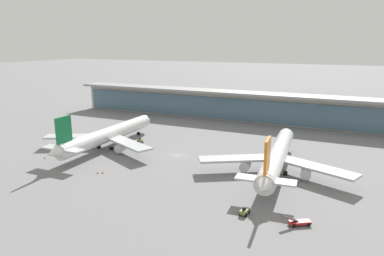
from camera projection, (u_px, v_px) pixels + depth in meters
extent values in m
plane|color=slate|center=(178.00, 155.00, 128.29)|extent=(1200.00, 1200.00, 0.00)
cylinder|color=white|center=(109.00, 134.00, 137.08)|extent=(6.33, 52.24, 5.50)
cone|color=white|center=(147.00, 120.00, 162.21)|extent=(5.47, 5.04, 5.39)
cone|color=white|center=(54.00, 153.00, 112.07)|extent=(5.05, 6.13, 4.95)
cube|color=black|center=(143.00, 119.00, 159.19)|extent=(4.16, 2.34, 0.66)
cube|color=#B7BABF|center=(76.00, 136.00, 137.73)|extent=(23.89, 16.14, 0.66)
cube|color=#B7BABF|center=(128.00, 143.00, 128.37)|extent=(24.05, 15.55, 0.66)
cylinder|color=silver|center=(82.00, 142.00, 136.56)|extent=(3.10, 4.03, 3.03)
cylinder|color=silver|center=(121.00, 148.00, 129.44)|extent=(3.10, 4.03, 3.03)
cube|color=#14703D|center=(64.00, 130.00, 114.79)|extent=(0.77, 6.65, 8.54)
cube|color=#B7BABF|center=(63.00, 149.00, 115.40)|extent=(15.24, 4.41, 0.47)
cylinder|color=black|center=(99.00, 147.00, 136.81)|extent=(1.16, 1.35, 1.33)
cylinder|color=black|center=(112.00, 148.00, 134.42)|extent=(1.16, 1.35, 1.33)
cylinder|color=black|center=(139.00, 133.00, 156.69)|extent=(1.16, 1.35, 1.33)
cylinder|color=white|center=(277.00, 155.00, 111.54)|extent=(9.74, 52.44, 5.50)
cone|color=white|center=(287.00, 134.00, 137.35)|extent=(5.78, 5.37, 5.39)
cone|color=white|center=(263.00, 187.00, 85.85)|extent=(5.43, 6.43, 4.95)
cube|color=black|center=(286.00, 134.00, 134.25)|extent=(4.30, 2.61, 0.66)
cube|color=#B7BABF|center=(237.00, 159.00, 111.37)|extent=(23.49, 17.32, 0.66)
cube|color=#B7BABF|center=(317.00, 167.00, 103.42)|extent=(24.29, 14.27, 0.66)
cylinder|color=silver|center=(245.00, 166.00, 110.35)|extent=(3.35, 4.22, 3.03)
cylinder|color=silver|center=(306.00, 173.00, 104.31)|extent=(3.35, 4.22, 3.03)
cube|color=orange|center=(267.00, 155.00, 88.69)|extent=(1.20, 6.67, 8.54)
cube|color=#B7BABF|center=(265.00, 180.00, 89.27)|extent=(15.46, 5.40, 0.47)
cylinder|color=black|center=(266.00, 171.00, 111.02)|extent=(1.24, 1.42, 1.33)
cylinder|color=black|center=(285.00, 173.00, 108.99)|extent=(1.24, 1.42, 1.33)
cylinder|color=black|center=(284.00, 151.00, 131.65)|extent=(1.24, 1.42, 1.33)
cube|color=olive|center=(140.00, 140.00, 144.47)|extent=(3.12, 2.94, 0.90)
cube|color=black|center=(140.00, 138.00, 144.55)|extent=(0.99, 0.99, 0.70)
cylinder|color=black|center=(143.00, 142.00, 144.02)|extent=(0.87, 0.79, 0.90)
cylinder|color=black|center=(139.00, 142.00, 143.42)|extent=(0.87, 0.79, 0.90)
cylinder|color=black|center=(141.00, 141.00, 145.74)|extent=(0.87, 0.79, 0.90)
cylinder|color=black|center=(138.00, 141.00, 145.13)|extent=(0.87, 0.79, 0.90)
cube|color=#B21E1E|center=(300.00, 222.00, 79.02)|extent=(5.01, 4.10, 0.60)
cube|color=black|center=(290.00, 218.00, 78.45)|extent=(3.82, 2.89, 1.72)
cylinder|color=black|center=(294.00, 226.00, 78.08)|extent=(0.91, 0.72, 0.90)
cylinder|color=black|center=(291.00, 222.00, 79.67)|extent=(0.91, 0.72, 0.90)
cylinder|color=black|center=(309.00, 225.00, 78.52)|extent=(0.91, 0.72, 0.90)
cylinder|color=black|center=(305.00, 221.00, 80.11)|extent=(0.91, 0.72, 0.90)
cube|color=olive|center=(245.00, 211.00, 83.85)|extent=(1.84, 2.97, 0.90)
cube|color=black|center=(244.00, 209.00, 83.42)|extent=(0.78, 0.78, 0.70)
cylinder|color=black|center=(243.00, 211.00, 85.13)|extent=(0.39, 0.93, 0.90)
cylinder|color=black|center=(249.00, 212.00, 84.40)|extent=(0.39, 0.93, 0.90)
cylinder|color=black|center=(240.00, 214.00, 83.52)|extent=(0.39, 0.93, 0.90)
cylinder|color=black|center=(246.00, 215.00, 82.78)|extent=(0.39, 0.93, 0.90)
cube|color=#B2ADA3|center=(236.00, 107.00, 185.78)|extent=(184.59, 8.00, 14.00)
cube|color=slate|center=(234.00, 109.00, 182.15)|extent=(180.90, 0.50, 11.20)
cube|color=gray|center=(236.00, 93.00, 182.24)|extent=(188.28, 12.80, 1.20)
cone|color=orange|center=(103.00, 172.00, 110.70)|extent=(0.44, 0.44, 0.70)
cube|color=black|center=(103.00, 173.00, 110.78)|extent=(0.62, 0.62, 0.04)
cone|color=orange|center=(98.00, 172.00, 110.43)|extent=(0.44, 0.44, 0.70)
cube|color=black|center=(98.00, 173.00, 110.50)|extent=(0.62, 0.62, 0.04)
cone|color=orange|center=(45.00, 158.00, 124.68)|extent=(0.44, 0.44, 0.70)
cube|color=black|center=(45.00, 159.00, 124.76)|extent=(0.62, 0.62, 0.04)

